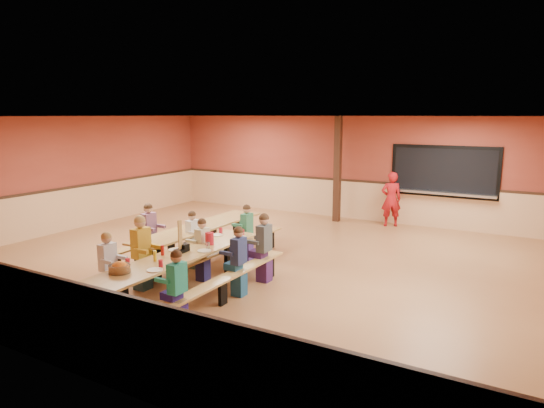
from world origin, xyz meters
The scene contains 23 objects.
ground centered at (0.00, 0.00, 0.00)m, with size 12.00×12.00×0.00m, color brown.
room_envelope centered at (0.00, 0.00, 0.69)m, with size 12.04×10.04×3.02m.
kitchen_pass_through centered at (2.60, 4.96, 1.49)m, with size 2.78×0.28×1.38m.
structural_post centered at (-0.20, 4.40, 1.50)m, with size 0.18×0.18×3.00m, color black.
cafeteria_table_main centered at (-0.20, -2.38, 0.53)m, with size 1.91×3.70×0.74m.
cafeteria_table_second centered at (-1.21, -0.60, 0.53)m, with size 1.91×3.70×0.74m.
seated_child_white_left centered at (-1.03, -3.23, 0.59)m, with size 0.35×0.29×1.17m, color silver, non-canonical shape.
seated_adult_yellow centered at (-1.03, -2.49, 0.65)m, with size 0.42×0.34×1.31m, color gold, non-canonical shape.
seated_child_grey_left centered at (-1.03, -1.09, 0.57)m, with size 0.34×0.28×1.14m, color white, non-canonical shape.
seated_child_teal_right centered at (0.62, -3.45, 0.58)m, with size 0.35×0.29×1.17m, color teal, non-canonical shape.
seated_child_navy_right centered at (0.62, -1.90, 0.59)m, with size 0.36×0.29×1.19m, color navy, non-canonical shape.
seated_child_char_right centered at (0.62, -1.07, 0.63)m, with size 0.39×0.32×1.26m, color #43484B, non-canonical shape.
seated_child_purple_sec centered at (-2.04, -1.25, 0.62)m, with size 0.38×0.31×1.23m, color #87577C, non-canonical shape.
seated_child_green_sec centered at (-0.39, -0.08, 0.58)m, with size 0.35×0.29×1.17m, color #36825B, non-canonical shape.
seated_child_tan_sec centered at (-0.39, -1.59, 0.58)m, with size 0.34×0.28×1.16m, color beige, non-canonical shape.
standing_woman centered at (1.34, 4.55, 0.75)m, with size 0.55×0.36×1.51m, color #A81318.
punch_pitcher centered at (-0.15, -1.68, 0.85)m, with size 0.16×0.16×0.22m, color red.
chip_bowl centered at (-0.35, -3.60, 0.81)m, with size 0.32×0.32×0.15m, color orange, non-canonical shape.
napkin_dispenser centered at (-0.24, -2.25, 0.80)m, with size 0.10×0.14×0.13m, color black.
condiment_mustard centered at (-0.30, -2.92, 0.82)m, with size 0.06×0.06×0.17m, color yellow.
condiment_ketchup centered at (-0.42, -2.61, 0.82)m, with size 0.06×0.06×0.17m, color #B2140F.
table_paddle centered at (-0.26, -2.34, 0.88)m, with size 0.16×0.16×0.56m.
place_settings centered at (-0.20, -2.38, 0.80)m, with size 0.65×3.30×0.11m, color beige, non-canonical shape.
Camera 1 is at (5.02, -8.42, 3.04)m, focal length 32.00 mm.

